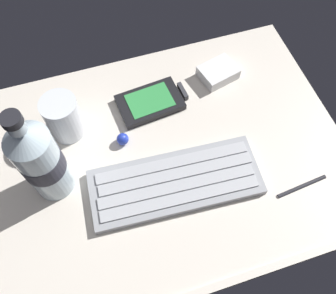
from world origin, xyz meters
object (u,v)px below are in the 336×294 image
water_bottle (40,160)px  charger_block (218,73)px  keyboard (175,182)px  handheld_device (153,101)px  trackball_mouse (123,139)px  juice_cup (64,118)px  stylus_pen (302,186)px

water_bottle → charger_block: water_bottle is taller
keyboard → handheld_device: (1.17, 17.23, -0.08)cm
trackball_mouse → keyboard: bearing=-58.8°
handheld_device → water_bottle: 24.76cm
juice_cup → trackball_mouse: juice_cup is taller
stylus_pen → water_bottle: bearing=156.0°
juice_cup → charger_block: 31.23cm
juice_cup → water_bottle: size_ratio=0.41×
charger_block → water_bottle: bearing=-159.1°
water_bottle → trackball_mouse: (12.99, 4.34, -7.91)cm
keyboard → stylus_pen: size_ratio=3.12×
water_bottle → trackball_mouse: size_ratio=9.45×
juice_cup → trackball_mouse: (8.97, -5.59, -2.81)cm
keyboard → charger_block: charger_block is taller
handheld_device → keyboard: bearing=-93.9°
water_bottle → charger_block: (34.94, 13.36, -7.81)cm
juice_cup → stylus_pen: (36.01, -23.35, -3.56)cm
keyboard → stylus_pen: 21.73cm
water_bottle → trackball_mouse: 15.82cm
handheld_device → charger_block: charger_block is taller
charger_block → juice_cup: bearing=-173.7°
handheld_device → water_bottle: size_ratio=0.64×
juice_cup → charger_block: bearing=6.3°
charger_block → stylus_pen: 27.27cm
keyboard → charger_block: (15.46, 19.74, 0.39)cm
keyboard → trackball_mouse: trackball_mouse is taller
handheld_device → trackball_mouse: (-7.66, -6.52, 0.37)cm
water_bottle → trackball_mouse: water_bottle is taller
trackball_mouse → handheld_device: bearing=40.4°
charger_block → handheld_device: bearing=-170.0°
handheld_device → stylus_pen: (19.38, -24.27, -0.38)cm
handheld_device → stylus_pen: bearing=-51.4°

